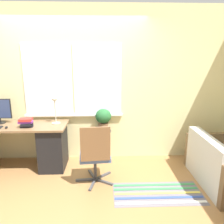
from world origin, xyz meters
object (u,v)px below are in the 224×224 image
at_px(desk_lamp, 55,107).
at_px(book_stack, 26,123).
at_px(potted_plant, 103,118).
at_px(mouse, 6,127).
at_px(office_chair_swivel, 95,154).
at_px(plant_stand, 103,134).

relative_size(desk_lamp, book_stack, 1.99).
height_order(desk_lamp, book_stack, desk_lamp).
distance_m(book_stack, potted_plant, 1.27).
height_order(mouse, book_stack, book_stack).
bearing_deg(mouse, office_chair_swivel, -14.70).
distance_m(mouse, office_chair_swivel, 1.47).
height_order(mouse, potted_plant, potted_plant).
height_order(mouse, plant_stand, mouse).
relative_size(mouse, plant_stand, 0.12).
xyz_separation_m(office_chair_swivel, plant_stand, (0.12, 0.79, 0.03)).
height_order(book_stack, potted_plant, potted_plant).
bearing_deg(book_stack, office_chair_swivel, -20.88).
bearing_deg(plant_stand, office_chair_swivel, -98.63).
relative_size(book_stack, potted_plant, 0.57).
bearing_deg(desk_lamp, office_chair_swivel, -41.92).
height_order(desk_lamp, plant_stand, desk_lamp).
relative_size(desk_lamp, potted_plant, 1.14).
xyz_separation_m(book_stack, potted_plant, (1.22, 0.38, -0.04)).
relative_size(desk_lamp, office_chair_swivel, 0.49).
bearing_deg(potted_plant, book_stack, -162.85).
bearing_deg(plant_stand, desk_lamp, -166.58).
bearing_deg(office_chair_swivel, book_stack, -25.40).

